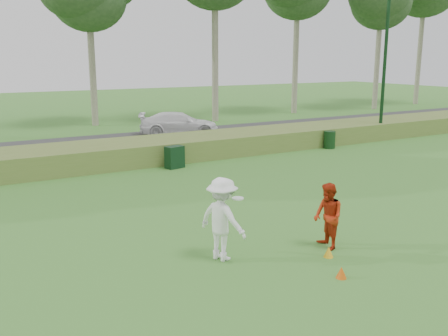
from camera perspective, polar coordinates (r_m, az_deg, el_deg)
ground at (r=11.79m, az=9.94°, el=-9.90°), size 120.00×120.00×0.00m
reed_strip at (r=21.85m, az=-10.57°, el=1.80°), size 80.00×3.00×0.90m
park_road at (r=26.62m, az=-14.17°, el=2.64°), size 80.00×6.00×0.06m
lamp_post at (r=28.60m, az=18.10°, el=14.27°), size 0.70×0.70×8.18m
player_white at (r=11.14m, az=-0.19°, el=-5.85°), size 1.09×1.39×1.89m
player_red at (r=12.06m, az=11.80°, el=-5.44°), size 0.75×0.88×1.59m
cone_orange at (r=10.78m, az=13.26°, el=-11.54°), size 0.22×0.22×0.25m
cone_yellow at (r=11.77m, az=11.86°, el=-9.37°), size 0.23×0.23×0.25m
utility_cabinet at (r=20.49m, az=-5.67°, el=1.25°), size 0.81×0.60×0.91m
trash_bin at (r=25.36m, az=11.96°, el=3.18°), size 0.71×0.71×0.86m
car_right at (r=28.79m, az=-5.16°, el=5.07°), size 4.85×3.53×1.30m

